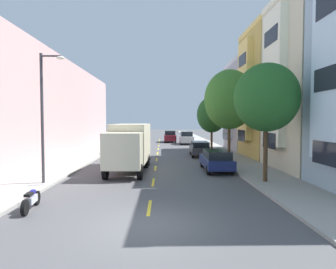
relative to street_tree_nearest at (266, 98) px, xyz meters
name	(u,v)px	position (x,y,z in m)	size (l,w,h in m)	color
ground_plane	(159,147)	(-6.40, 23.55, -4.89)	(160.00, 160.00, 0.00)	#4C4C4F
sidewalk_left	(104,148)	(-13.50, 21.55, -4.82)	(3.20, 120.00, 0.14)	#99968E
sidewalk_right	(213,148)	(0.70, 21.55, -4.82)	(3.20, 120.00, 0.14)	#99968E
lane_centerline_dashes	(158,151)	(-6.40, 18.05, -4.89)	(0.14, 47.20, 0.01)	yellow
townhouse_third_mustard	(310,96)	(8.29, 11.51, 1.13)	(12.79, 7.10, 12.44)	tan
townhouse_fourth_dove_grey	(283,108)	(8.82, 18.81, 0.27)	(13.85, 7.10, 10.72)	#A8A8AD
apartment_block_opposite	(22,109)	(-20.10, 13.55, -0.10)	(10.00, 36.00, 9.57)	#CC9E9E
street_tree_nearest	(266,98)	(0.00, 0.00, 0.00)	(3.62, 3.62, 6.69)	#47331E
street_tree_second	(229,100)	(0.00, 9.11, 0.56)	(4.38, 4.38, 7.92)	#47331E
street_tree_third	(212,115)	(0.00, 18.22, -0.58)	(3.53, 3.53, 6.32)	#47331E
street_lamp	(45,109)	(-12.35, -0.14, -0.63)	(1.35, 0.28, 7.15)	#38383D
delivery_box_truck	(130,144)	(-8.19, 4.53, -2.99)	(2.63, 7.75, 3.35)	beige
parked_wagon_champagne	(118,146)	(-10.81, 15.86, -4.09)	(1.90, 4.73, 1.50)	tan
parked_sedan_forest	(137,136)	(-10.64, 38.12, -4.14)	(1.81, 4.50, 1.43)	#194C28
parked_wagon_charcoal	(200,148)	(-2.07, 13.12, -4.09)	(1.95, 4.75, 1.50)	#333338
parked_suv_silver	(186,138)	(-2.19, 28.34, -3.90)	(2.01, 4.82, 1.93)	#B2B5BA
parked_wagon_navy	(216,160)	(-2.00, 4.34, -4.09)	(1.84, 4.71, 1.50)	navy
moving_burgundy_sedan	(170,136)	(-4.60, 32.54, -3.90)	(1.95, 4.80, 1.93)	maroon
parked_motorcycle	(31,200)	(-11.15, -4.68, -4.48)	(0.62, 2.05, 0.90)	black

